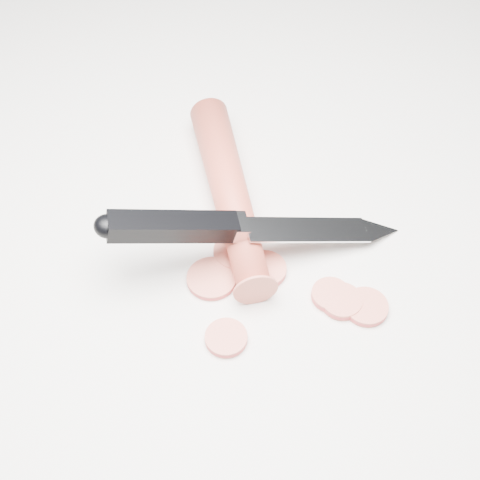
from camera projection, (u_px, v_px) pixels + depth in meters
ground at (246, 248)px, 0.56m from camera, size 2.40×2.40×0.00m
carrot at (230, 192)px, 0.58m from camera, size 0.10×0.21×0.03m
carrot_slice_0 at (212, 279)px, 0.54m from camera, size 0.04×0.04×0.01m
carrot_slice_1 at (265, 270)px, 0.54m from camera, size 0.04×0.04×0.01m
carrot_slice_2 at (237, 252)px, 0.56m from camera, size 0.04×0.04×0.01m
carrot_slice_3 at (366, 307)px, 0.52m from camera, size 0.03×0.03×0.01m
carrot_slice_4 at (331, 295)px, 0.53m from camera, size 0.03×0.03×0.01m
carrot_slice_5 at (226, 338)px, 0.51m from camera, size 0.03×0.03×0.01m
carrot_slice_6 at (341, 301)px, 0.52m from camera, size 0.03×0.03×0.01m
kitchen_knife at (257, 224)px, 0.53m from camera, size 0.25×0.11×0.07m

